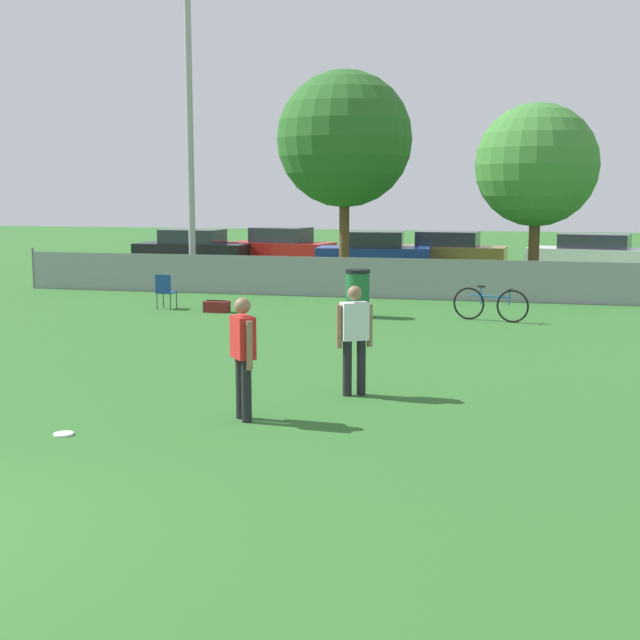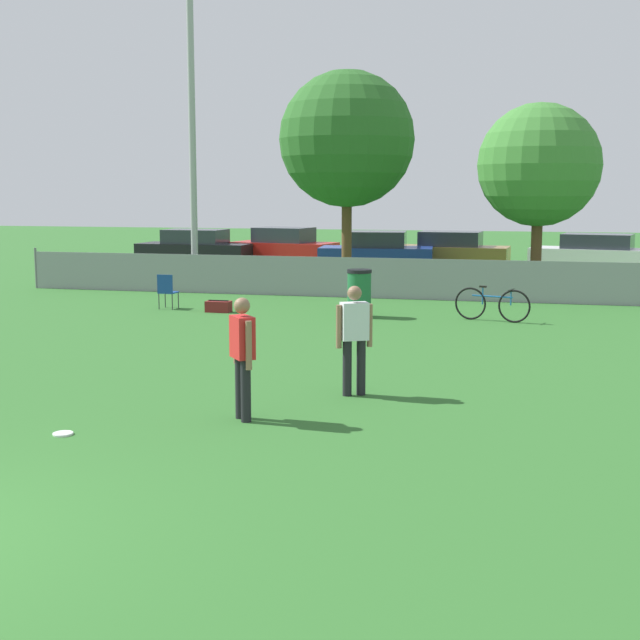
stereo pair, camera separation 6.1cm
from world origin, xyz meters
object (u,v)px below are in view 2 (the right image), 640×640
at_px(player_receiver_white, 354,333).
at_px(gear_bag_sideline, 219,307).
at_px(folding_chair_sideline, 167,289).
at_px(parked_car_tan, 450,252).
at_px(trash_bin, 359,293).
at_px(tree_near_pole, 347,139).
at_px(parked_car_white, 597,254).
at_px(parked_car_dark, 196,249).
at_px(parked_car_blue, 376,253).
at_px(frisbee_disc, 63,434).
at_px(tree_far_right, 539,165).
at_px(player_thrower_red, 243,351).
at_px(parked_car_red, 284,248).
at_px(bicycle_sideline, 492,304).
at_px(light_pole, 192,98).

distance_m(player_receiver_white, gear_bag_sideline, 9.33).
distance_m(folding_chair_sideline, parked_car_tan, 13.62).
bearing_deg(parked_car_tan, folding_chair_sideline, -111.76).
height_order(trash_bin, gear_bag_sideline, trash_bin).
xyz_separation_m(tree_near_pole, folding_chair_sideline, (-2.88, -7.43, -4.01)).
bearing_deg(parked_car_white, parked_car_dark, -166.14).
bearing_deg(parked_car_blue, player_receiver_white, -86.11).
bearing_deg(parked_car_dark, frisbee_disc, -70.42).
bearing_deg(player_receiver_white, folding_chair_sideline, 99.12).
bearing_deg(parked_car_dark, gear_bag_sideline, -64.23).
bearing_deg(frisbee_disc, parked_car_white, 72.77).
distance_m(tree_far_right, player_thrower_red, 17.15).
height_order(player_thrower_red, folding_chair_sideline, player_thrower_red).
relative_size(tree_far_right, parked_car_dark, 1.24).
bearing_deg(frisbee_disc, tree_near_pole, 91.92).
bearing_deg(parked_car_red, frisbee_disc, -69.21).
xyz_separation_m(parked_car_dark, parked_car_tan, (9.68, 0.66, -0.00)).
height_order(player_receiver_white, parked_car_blue, player_receiver_white).
relative_size(tree_near_pole, parked_car_white, 1.39).
distance_m(player_receiver_white, parked_car_white, 21.04).
bearing_deg(trash_bin, parked_car_red, 113.65).
bearing_deg(bicycle_sideline, folding_chair_sideline, -166.15).
bearing_deg(gear_bag_sideline, light_pole, 118.31).
bearing_deg(folding_chair_sideline, frisbee_disc, 108.93).
height_order(light_pole, parked_car_dark, light_pole).
bearing_deg(parked_car_white, tree_far_right, -98.82).
bearing_deg(parked_car_dark, folding_chair_sideline, -69.84).
bearing_deg(gear_bag_sideline, frisbee_disc, -79.09).
height_order(player_receiver_white, parked_car_tan, player_receiver_white).
height_order(light_pole, player_receiver_white, light_pole).
bearing_deg(bicycle_sideline, parked_car_white, 91.97).
height_order(player_thrower_red, parked_car_dark, player_thrower_red).
bearing_deg(player_thrower_red, parked_car_dark, 164.51).
relative_size(player_receiver_white, parked_car_dark, 0.36).
height_order(parked_car_red, parked_car_blue, parked_car_red).
bearing_deg(parked_car_tan, tree_far_right, -58.00).
distance_m(player_thrower_red, folding_chair_sideline, 11.13).
relative_size(parked_car_red, parked_car_blue, 1.03).
bearing_deg(light_pole, tree_near_pole, 37.85).
height_order(bicycle_sideline, parked_car_red, parked_car_red).
height_order(trash_bin, parked_car_dark, parked_car_dark).
bearing_deg(parked_car_white, player_receiver_white, -91.20).
xyz_separation_m(light_pole, folding_chair_sideline, (1.05, -4.38, -5.06)).
distance_m(tree_far_right, parked_car_red, 11.68).
xyz_separation_m(tree_near_pole, player_thrower_red, (2.49, -17.18, -3.59)).
bearing_deg(folding_chair_sideline, parked_car_tan, -113.34).
relative_size(light_pole, parked_car_white, 2.01).
bearing_deg(parked_car_blue, bicycle_sideline, -72.42).
bearing_deg(player_thrower_red, tree_near_pole, 149.13).
relative_size(parked_car_dark, parked_car_blue, 1.07).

